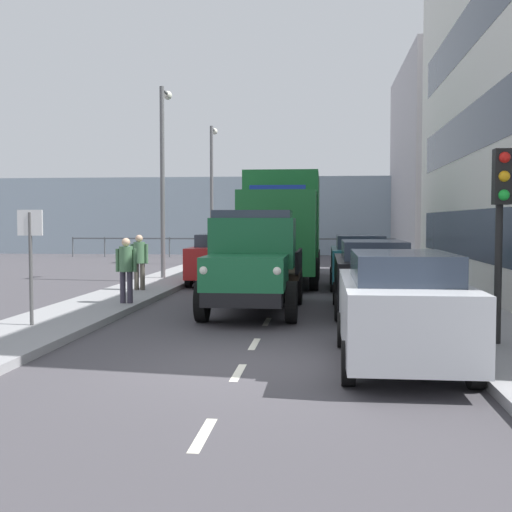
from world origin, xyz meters
TOP-DOWN VIEW (x-y plane):
  - ground_plane at (0.00, -10.78)m, footprint 80.00×80.00m
  - sidewalk_left at (-4.34, -10.78)m, footprint 2.05×37.99m
  - sidewalk_right at (4.34, -10.78)m, footprint 2.05×37.99m
  - road_centreline_markings at (0.00, -10.98)m, footprint 0.12×35.06m
  - building_far_block at (-9.75, -27.19)m, footprint 8.76×12.14m
  - sea_horizon at (0.00, -32.77)m, footprint 80.00×0.80m
  - seawall_railing at (-0.00, -29.17)m, footprint 28.08×0.08m
  - truck_vintage_green at (0.43, -5.52)m, footprint 2.17×5.64m
  - lorry_cargo_green at (0.23, -13.80)m, footprint 2.58×8.20m
  - car_silver_kerbside_near at (-2.37, -0.21)m, footprint 1.82×4.38m
  - car_black_kerbside_1 at (-2.37, -5.98)m, footprint 1.82×4.51m
  - car_teal_kerbside_2 at (-2.37, -11.74)m, footprint 1.88×4.12m
  - car_red_oppositeside_0 at (2.37, -12.70)m, footprint 1.80×3.97m
  - pedestrian_couple_b at (3.64, -6.06)m, footprint 0.53×0.34m
  - pedestrian_by_lamp at (4.19, -9.16)m, footprint 0.53×0.34m
  - traffic_light_near at (-4.09, -1.29)m, footprint 0.28×0.41m
  - lamp_post_promenade at (4.51, -13.51)m, footprint 0.32×1.14m
  - lamp_post_far at (4.33, -22.84)m, footprint 0.32×1.14m
  - street_sign at (4.46, -2.48)m, footprint 0.50×0.07m

SIDE VIEW (x-z plane):
  - ground_plane at x=0.00m, z-range 0.00..0.00m
  - road_centreline_markings at x=0.00m, z-range 0.00..0.01m
  - sidewalk_left at x=-4.34m, z-range 0.00..0.15m
  - sidewalk_right at x=4.34m, z-range 0.00..0.15m
  - car_red_oppositeside_0 at x=2.37m, z-range 0.03..1.75m
  - car_teal_kerbside_2 at x=-2.37m, z-range 0.04..1.76m
  - car_silver_kerbside_near at x=-2.37m, z-range 0.04..1.76m
  - car_black_kerbside_1 at x=-2.37m, z-range 0.04..1.76m
  - seawall_railing at x=0.00m, z-range 0.32..1.52m
  - pedestrian_couple_b at x=3.64m, z-range 0.29..1.90m
  - pedestrian_by_lamp at x=4.19m, z-range 0.29..1.92m
  - truck_vintage_green at x=0.43m, z-range -0.04..2.39m
  - street_sign at x=4.46m, z-range 0.56..2.81m
  - lorry_cargo_green at x=0.23m, z-range 0.14..4.01m
  - traffic_light_near at x=-4.09m, z-range 0.87..4.07m
  - sea_horizon at x=0.00m, z-range 0.00..5.00m
  - lamp_post_far at x=4.33m, z-range 0.77..7.48m
  - lamp_post_promenade at x=4.51m, z-range 0.78..7.56m
  - building_far_block at x=-9.75m, z-range 0.00..10.61m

